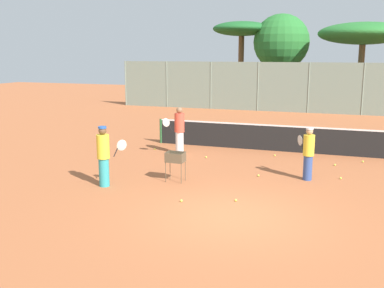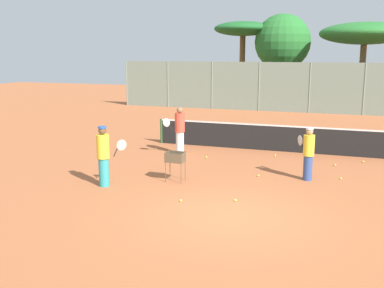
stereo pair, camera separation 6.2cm
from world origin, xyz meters
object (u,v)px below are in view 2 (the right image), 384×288
at_px(player_white_outfit, 104,155).
at_px(ball_cart, 175,160).
at_px(player_yellow_shirt, 308,153).
at_px(parked_car, 324,99).
at_px(player_red_cap, 180,130).
at_px(tennis_net, 280,138).

xyz_separation_m(player_white_outfit, ball_cart, (1.79, 1.17, -0.25)).
height_order(player_yellow_shirt, ball_cart, player_yellow_shirt).
relative_size(player_yellow_shirt, parked_car, 0.39).
xyz_separation_m(player_white_outfit, parked_car, (4.96, 22.05, -0.28)).
distance_m(player_red_cap, parked_car, 17.79).
bearing_deg(player_yellow_shirt, ball_cart, 74.91).
height_order(player_white_outfit, ball_cart, player_white_outfit).
xyz_separation_m(tennis_net, parked_car, (0.77, 15.47, 0.10)).
distance_m(player_red_cap, player_yellow_shirt, 5.51).
bearing_deg(player_white_outfit, ball_cart, 15.69).
bearing_deg(ball_cart, parked_car, 81.36).
height_order(player_white_outfit, parked_car, player_white_outfit).
relative_size(ball_cart, parked_car, 0.22).
distance_m(player_yellow_shirt, ball_cart, 4.15).
xyz_separation_m(player_red_cap, player_yellow_shirt, (5.09, -2.12, -0.09)).
height_order(player_red_cap, parked_car, player_red_cap).
bearing_deg(player_red_cap, player_yellow_shirt, 112.94).
relative_size(player_white_outfit, player_red_cap, 0.98).
relative_size(player_yellow_shirt, ball_cart, 1.80).
xyz_separation_m(tennis_net, ball_cart, (-2.40, -5.41, 0.13)).
bearing_deg(player_red_cap, tennis_net, 161.48).
bearing_deg(player_yellow_shirt, tennis_net, -16.08).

